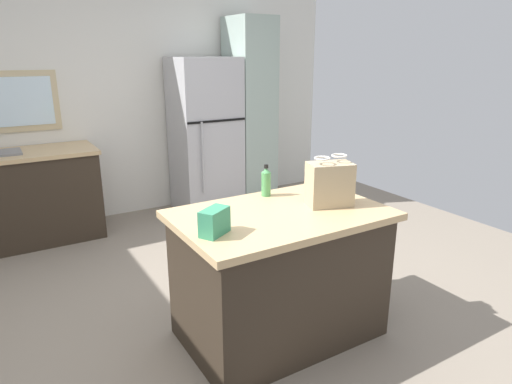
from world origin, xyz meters
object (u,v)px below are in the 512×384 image
(tall_cabinet, at_px, (250,113))
(shopping_bag, at_px, (330,184))
(refrigerator, at_px, (206,136))
(small_box, at_px, (214,222))
(bottle, at_px, (266,182))
(kitchen_island, at_px, (280,274))

(tall_cabinet, distance_m, shopping_bag, 2.83)
(tall_cabinet, bearing_deg, shopping_bag, -110.03)
(refrigerator, xyz_separation_m, tall_cabinet, (0.61, 0.00, 0.22))
(shopping_bag, xyz_separation_m, small_box, (-0.86, -0.06, -0.07))
(small_box, xyz_separation_m, bottle, (0.61, 0.44, 0.03))
(kitchen_island, relative_size, tall_cabinet, 0.59)
(bottle, bearing_deg, tall_cabinet, 62.03)
(small_box, distance_m, bottle, 0.75)
(refrigerator, relative_size, bottle, 7.98)
(kitchen_island, bearing_deg, tall_cabinet, 63.32)
(refrigerator, relative_size, small_box, 9.95)
(tall_cabinet, bearing_deg, refrigerator, -179.97)
(tall_cabinet, xyz_separation_m, shopping_bag, (-0.97, -2.66, -0.10))
(kitchen_island, bearing_deg, small_box, -167.44)
(small_box, bearing_deg, tall_cabinet, 56.15)
(small_box, bearing_deg, shopping_bag, 4.25)
(kitchen_island, bearing_deg, shopping_bag, -8.55)
(small_box, bearing_deg, bottle, 35.65)
(kitchen_island, xyz_separation_m, bottle, (0.10, 0.32, 0.53))
(kitchen_island, distance_m, bottle, 0.63)
(kitchen_island, height_order, bottle, bottle)
(shopping_bag, xyz_separation_m, bottle, (-0.24, 0.38, -0.04))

